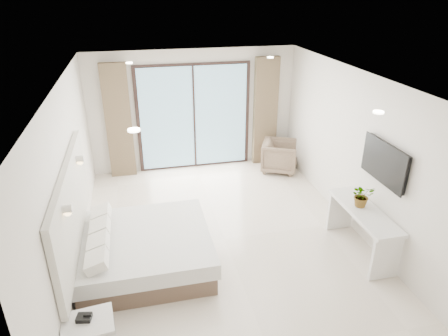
{
  "coord_description": "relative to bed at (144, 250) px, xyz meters",
  "views": [
    {
      "loc": [
        -1.26,
        -5.5,
        3.95
      ],
      "look_at": [
        0.08,
        0.4,
        1.14
      ],
      "focal_mm": 32.0,
      "sensor_mm": 36.0,
      "label": 1
    }
  ],
  "objects": [
    {
      "name": "armchair",
      "position": [
        3.19,
        2.81,
        0.1
      ],
      "size": [
        0.96,
        0.98,
        0.78
      ],
      "primitive_type": "imported",
      "rotation": [
        0.0,
        0.0,
        1.14
      ],
      "color": "#846656",
      "rests_on": "ground"
    },
    {
      "name": "plant",
      "position": [
        3.38,
        -0.27,
        0.63
      ],
      "size": [
        0.39,
        0.42,
        0.29
      ],
      "primitive_type": "imported",
      "rotation": [
        0.0,
        0.0,
        -0.16
      ],
      "color": "#33662D",
      "rests_on": "console_desk"
    },
    {
      "name": "ground",
      "position": [
        1.34,
        0.41,
        -0.29
      ],
      "size": [
        6.2,
        6.2,
        0.0
      ],
      "primitive_type": "plane",
      "color": "beige",
      "rests_on": "ground"
    },
    {
      "name": "console_desk",
      "position": [
        3.38,
        -0.4,
        0.27
      ],
      "size": [
        0.47,
        1.51,
        0.77
      ],
      "color": "silver",
      "rests_on": "ground"
    },
    {
      "name": "phone",
      "position": [
        -0.71,
        -1.48,
        0.26
      ],
      "size": [
        0.18,
        0.15,
        0.05
      ],
      "primitive_type": "cube",
      "rotation": [
        0.0,
        0.0,
        -0.19
      ],
      "color": "black",
      "rests_on": "nightstand"
    },
    {
      "name": "room_shell",
      "position": [
        1.14,
        1.1,
        1.3
      ],
      "size": [
        4.62,
        6.22,
        2.72
      ],
      "color": "silver",
      "rests_on": "ground"
    },
    {
      "name": "bed",
      "position": [
        0.0,
        0.0,
        0.0
      ],
      "size": [
        1.94,
        1.84,
        0.68
      ],
      "color": "brown",
      "rests_on": "ground"
    }
  ]
}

